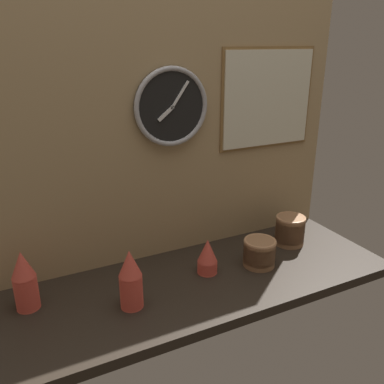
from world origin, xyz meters
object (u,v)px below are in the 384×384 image
object	(u,v)px
menu_board	(268,99)
wall_clock	(171,107)
cup_stack_center_right	(207,256)
cup_stack_center_left	(131,279)
cup_stack_far_left	(25,280)
bowl_stack_right	(259,252)
bowl_stack_far_right	(290,230)

from	to	relation	value
menu_board	wall_clock	bearing A→B (deg)	-178.90
wall_clock	cup_stack_center_right	bearing A→B (deg)	-76.21
cup_stack_center_right	menu_board	world-z (taller)	menu_board
cup_stack_center_left	menu_board	world-z (taller)	menu_board
cup_stack_center_right	wall_clock	world-z (taller)	wall_clock
cup_stack_far_left	bowl_stack_right	xyz separation A→B (cm)	(88.94, -11.78, -4.94)
cup_stack_far_left	bowl_stack_far_right	size ratio (longest dim) A/B	1.64
cup_stack_far_left	menu_board	world-z (taller)	menu_board
cup_stack_center_left	cup_stack_center_right	distance (cm)	35.37
cup_stack_center_left	wall_clock	world-z (taller)	wall_clock
cup_stack_far_left	bowl_stack_right	bearing A→B (deg)	-7.55
cup_stack_far_left	cup_stack_center_right	size ratio (longest dim) A/B	1.51
cup_stack_center_right	bowl_stack_far_right	world-z (taller)	cup_stack_center_right
bowl_stack_right	wall_clock	bearing A→B (deg)	136.67
cup_stack_center_left	cup_stack_center_right	xyz separation A→B (cm)	(34.27, 7.90, -3.71)
wall_clock	cup_stack_center_left	bearing A→B (deg)	-134.93
bowl_stack_far_right	bowl_stack_right	world-z (taller)	bowl_stack_far_right
cup_stack_center_left	wall_clock	xyz separation A→B (cm)	(29.06, 29.13, 52.56)
wall_clock	menu_board	xyz separation A→B (cm)	(46.31, 0.89, 0.27)
cup_stack_far_left	bowl_stack_right	world-z (taller)	cup_stack_far_left
bowl_stack_far_right	cup_stack_center_left	bearing A→B (deg)	-170.69
bowl_stack_far_right	cup_stack_far_left	bearing A→B (deg)	178.89
cup_stack_center_left	cup_stack_center_right	size ratio (longest dim) A/B	1.51
cup_stack_center_right	bowl_stack_right	distance (cm)	22.46
cup_stack_center_right	bowl_stack_right	xyz separation A→B (cm)	(21.98, -4.42, -1.23)
bowl_stack_far_right	wall_clock	bearing A→B (deg)	162.45
bowl_stack_far_right	menu_board	bearing A→B (deg)	104.61
cup_stack_far_left	bowl_stack_far_right	bearing A→B (deg)	-1.11
cup_stack_far_left	bowl_stack_far_right	world-z (taller)	cup_stack_far_left
bowl_stack_far_right	wall_clock	size ratio (longest dim) A/B	0.43
cup_stack_center_left	cup_stack_far_left	xyz separation A→B (cm)	(-32.68, 15.26, 0.00)
cup_stack_center_left	bowl_stack_far_right	size ratio (longest dim) A/B	1.64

